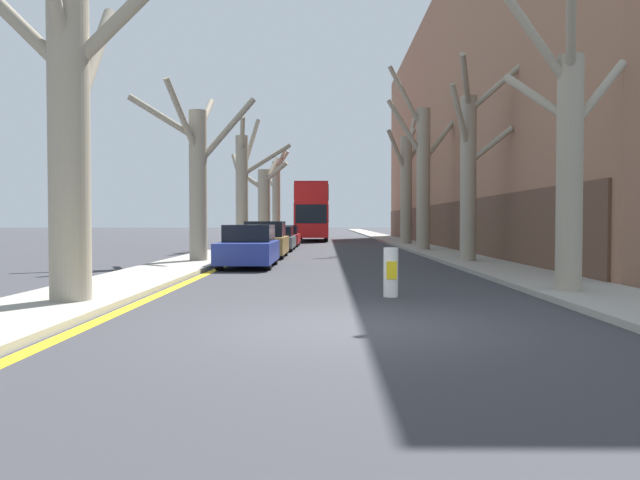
# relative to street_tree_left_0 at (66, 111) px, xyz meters

# --- Properties ---
(ground_plane) EXTENTS (300.00, 300.00, 0.00)m
(ground_plane) POSITION_rel_street_tree_left_0_xyz_m (4.81, -1.95, -3.43)
(ground_plane) COLOR #333338
(sidewalk_left) EXTENTS (2.30, 120.00, 0.12)m
(sidewalk_left) POSITION_rel_street_tree_left_0_xyz_m (-0.24, 48.05, -3.37)
(sidewalk_left) COLOR gray
(sidewalk_left) RESTS_ON ground
(sidewalk_right) EXTENTS (2.30, 120.00, 0.12)m
(sidewalk_right) POSITION_rel_street_tree_left_0_xyz_m (9.86, 48.05, -3.37)
(sidewalk_right) COLOR gray
(sidewalk_right) RESTS_ON ground
(building_facade_right) EXTENTS (10.08, 48.07, 15.05)m
(building_facade_right) POSITION_rel_street_tree_left_0_xyz_m (16.00, 26.91, 4.08)
(building_facade_right) COLOR #93664C
(building_facade_right) RESTS_ON ground
(kerb_line_stripe) EXTENTS (0.24, 120.00, 0.01)m
(kerb_line_stripe) POSITION_rel_street_tree_left_0_xyz_m (1.09, 48.05, -3.43)
(kerb_line_stripe) COLOR yellow
(kerb_line_stripe) RESTS_ON ground
(street_tree_left_0) EXTENTS (4.28, 4.20, 8.04)m
(street_tree_left_0) POSITION_rel_street_tree_left_0_xyz_m (0.00, 0.00, 0.00)
(street_tree_left_0) COLOR gray
(street_tree_left_0) RESTS_ON ground
(street_tree_left_1) EXTENTS (4.34, 4.19, 6.34)m
(street_tree_left_1) POSITION_rel_street_tree_left_0_xyz_m (-0.06, 11.44, -0.21)
(street_tree_left_1) COLOR gray
(street_tree_left_1) RESTS_ON ground
(street_tree_left_2) EXTENTS (3.46, 3.66, 7.26)m
(street_tree_left_2) POSITION_rel_street_tree_left_0_xyz_m (0.12, 22.56, 0.02)
(street_tree_left_2) COLOR gray
(street_tree_left_2) RESTS_ON ground
(street_tree_left_3) EXTENTS (3.56, 3.22, 6.24)m
(street_tree_left_3) POSITION_rel_street_tree_left_0_xyz_m (0.21, 33.12, -0.52)
(street_tree_left_3) COLOR gray
(street_tree_left_3) RESTS_ON ground
(street_tree_left_4) EXTENTS (2.53, 2.03, 8.04)m
(street_tree_left_4) POSITION_rel_street_tree_left_0_xyz_m (0.17, 44.16, 0.28)
(street_tree_left_4) COLOR gray
(street_tree_left_4) RESTS_ON ground
(street_tree_right_0) EXTENTS (3.59, 3.11, 6.64)m
(street_tree_right_0) POSITION_rel_street_tree_left_0_xyz_m (9.36, 1.73, -0.55)
(street_tree_right_0) COLOR gray
(street_tree_right_0) RESTS_ON ground
(street_tree_right_1) EXTENTS (2.76, 2.25, 7.04)m
(street_tree_right_1) POSITION_rel_street_tree_left_0_xyz_m (9.63, 11.31, -0.04)
(street_tree_right_1) COLOR gray
(street_tree_right_1) RESTS_ON ground
(street_tree_right_2) EXTENTS (3.68, 1.54, 9.19)m
(street_tree_right_2) POSITION_rel_street_tree_left_0_xyz_m (9.35, 20.43, 0.56)
(street_tree_right_2) COLOR gray
(street_tree_right_2) RESTS_ON ground
(street_tree_right_3) EXTENTS (2.50, 2.96, 8.70)m
(street_tree_right_3) POSITION_rel_street_tree_left_0_xyz_m (9.66, 29.00, 0.50)
(street_tree_right_3) COLOR gray
(street_tree_right_3) RESTS_ON ground
(double_decker_bus) EXTENTS (2.51, 10.34, 4.40)m
(double_decker_bus) POSITION_rel_street_tree_left_0_xyz_m (3.48, 38.45, -0.94)
(double_decker_bus) COLOR red
(double_decker_bus) RESTS_ON ground
(parked_car_0) EXTENTS (1.73, 4.12, 1.40)m
(parked_car_0) POSITION_rel_street_tree_left_0_xyz_m (1.98, 9.65, -2.77)
(parked_car_0) COLOR navy
(parked_car_0) RESTS_ON ground
(parked_car_1) EXTENTS (1.76, 4.18, 1.52)m
(parked_car_1) POSITION_rel_street_tree_left_0_xyz_m (1.98, 15.17, -2.72)
(parked_car_1) COLOR olive
(parked_car_1) RESTS_ON ground
(parked_car_2) EXTENTS (1.81, 4.53, 1.26)m
(parked_car_2) POSITION_rel_street_tree_left_0_xyz_m (1.98, 21.44, -2.82)
(parked_car_2) COLOR #4C5156
(parked_car_2) RESTS_ON ground
(parked_car_3) EXTENTS (1.84, 4.12, 1.28)m
(parked_car_3) POSITION_rel_street_tree_left_0_xyz_m (1.98, 27.13, -2.82)
(parked_car_3) COLOR maroon
(parked_car_3) RESTS_ON ground
(traffic_bollard) EXTENTS (0.29, 0.31, 0.98)m
(traffic_bollard) POSITION_rel_street_tree_left_0_xyz_m (5.82, 1.55, -2.94)
(traffic_bollard) COLOR white
(traffic_bollard) RESTS_ON ground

